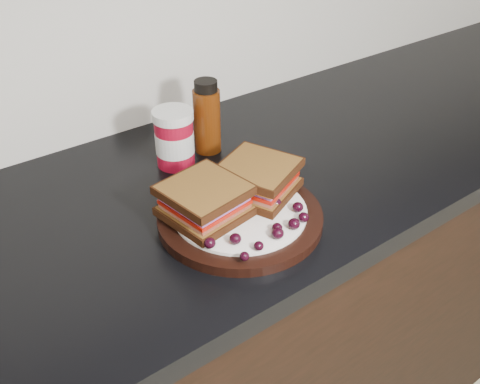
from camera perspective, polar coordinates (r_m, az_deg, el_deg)
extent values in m
cube|color=black|center=(0.93, -14.55, -5.07)|extent=(3.98, 0.60, 0.04)
cylinder|color=black|center=(0.91, 0.00, -2.66)|extent=(0.28, 0.28, 0.02)
ellipsoid|color=black|center=(0.82, -3.24, -5.45)|extent=(0.02, 0.02, 0.02)
ellipsoid|color=black|center=(0.82, -0.49, -5.01)|extent=(0.02, 0.02, 0.02)
ellipsoid|color=black|center=(0.79, 0.48, -6.87)|extent=(0.02, 0.02, 0.01)
ellipsoid|color=black|center=(0.81, 2.01, -5.76)|extent=(0.02, 0.02, 0.01)
ellipsoid|color=black|center=(0.83, 4.05, -4.41)|extent=(0.02, 0.02, 0.02)
ellipsoid|color=black|center=(0.85, 3.99, -3.83)|extent=(0.02, 0.02, 0.02)
ellipsoid|color=black|center=(0.86, 5.79, -3.40)|extent=(0.02, 0.02, 0.02)
ellipsoid|color=black|center=(0.87, 6.80, -2.69)|extent=(0.02, 0.02, 0.02)
ellipsoid|color=black|center=(0.89, 6.19, -1.62)|extent=(0.02, 0.02, 0.02)
ellipsoid|color=black|center=(0.90, 3.80, -1.24)|extent=(0.02, 0.02, 0.02)
ellipsoid|color=black|center=(0.94, 3.70, 0.69)|extent=(0.02, 0.02, 0.02)
ellipsoid|color=black|center=(0.93, 2.68, 0.22)|extent=(0.02, 0.02, 0.02)
ellipsoid|color=black|center=(0.95, 1.93, 1.15)|extent=(0.02, 0.02, 0.02)
ellipsoid|color=black|center=(0.92, -5.18, -0.52)|extent=(0.02, 0.02, 0.01)
ellipsoid|color=black|center=(0.89, -4.90, -1.56)|extent=(0.02, 0.02, 0.02)
ellipsoid|color=black|center=(0.87, -3.19, -2.38)|extent=(0.02, 0.02, 0.02)
ellipsoid|color=black|center=(0.84, -3.86, -4.19)|extent=(0.02, 0.02, 0.02)
ellipsoid|color=black|center=(0.89, -3.89, -1.40)|extent=(0.02, 0.02, 0.02)
ellipsoid|color=black|center=(0.87, -5.59, -2.94)|extent=(0.02, 0.02, 0.02)
ellipsoid|color=black|center=(0.87, -5.20, -2.86)|extent=(0.02, 0.02, 0.02)
cylinder|color=maroon|center=(1.05, -7.01, 5.72)|extent=(0.10, 0.10, 0.12)
cylinder|color=#4E2007|center=(1.08, -3.55, 8.04)|extent=(0.07, 0.07, 0.15)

